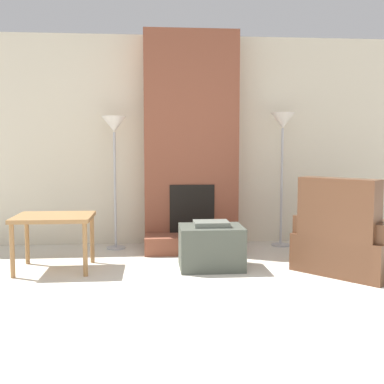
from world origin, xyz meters
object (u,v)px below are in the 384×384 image
Objects in this scene: armchair at (352,244)px; floor_lamp_right at (282,132)px; side_table at (54,222)px; floor_lamp_left at (114,135)px; ottoman at (211,246)px.

floor_lamp_right reaches higher than armchair.
side_table is 1.41m from floor_lamp_left.
armchair is at bearing -27.23° from floor_lamp_left.
side_table is at bearing 177.74° from ottoman.
floor_lamp_left is 0.97× the size of floor_lamp_right.
armchair is at bearing -5.32° from side_table.
ottoman is 1.40m from armchair.
floor_lamp_left reaches higher than armchair.
side_table is 2.90m from floor_lamp_right.
ottoman is at bearing 39.93° from armchair.
ottoman is 0.47× the size of armchair.
floor_lamp_right reaches higher than floor_lamp_left.
ottoman is 1.86m from floor_lamp_right.
armchair reaches higher than side_table.
ottoman is 1.59m from side_table.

